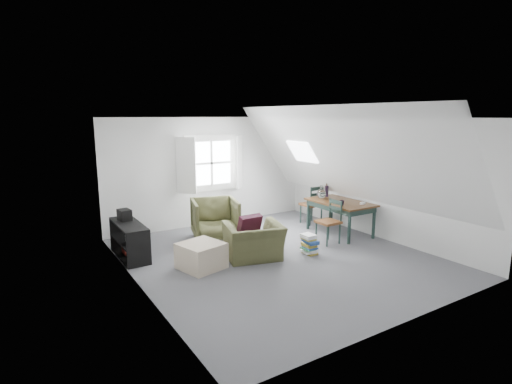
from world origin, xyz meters
TOP-DOWN VIEW (x-y plane):
  - floor at (0.00, 0.00)m, footprint 5.50×5.50m
  - ceiling at (0.00, 0.00)m, footprint 5.50×5.50m
  - wall_back at (0.00, 2.75)m, footprint 5.00×0.00m
  - wall_front at (0.00, -2.75)m, footprint 5.00×0.00m
  - wall_left at (-2.50, 0.00)m, footprint 0.00×5.50m
  - wall_right at (2.50, 0.00)m, footprint 0.00×5.50m
  - slope_left at (-1.55, 0.00)m, footprint 3.19×5.50m
  - slope_right at (1.55, 0.00)m, footprint 3.19×5.50m
  - dormer_window at (0.00, 2.68)m, footprint 1.71×0.35m
  - skylight at (1.55, 1.30)m, footprint 0.35×0.75m
  - armchair_near at (-0.41, 0.19)m, footprint 1.18×1.09m
  - armchair_far at (-0.47, 1.61)m, footprint 1.13×1.15m
  - throw_pillow at (-0.41, 0.34)m, footprint 0.45×0.27m
  - ottoman at (-1.40, 0.26)m, footprint 0.80×0.80m
  - dining_table at (1.99, 0.51)m, footprint 0.86×1.43m
  - demijohn at (1.84, 0.96)m, footprint 0.20×0.20m
  - vase_twigs at (2.09, 1.06)m, footprint 0.08×0.09m
  - cup at (1.74, 0.21)m, footprint 0.12×0.12m
  - paper_box at (2.19, 0.06)m, footprint 0.14×0.12m
  - dining_chair_far at (2.00, 1.44)m, footprint 0.43×0.43m
  - dining_chair_near at (1.36, 0.15)m, footprint 0.41×0.41m
  - media_shelf at (-2.27, 1.42)m, footprint 0.41×1.23m
  - electronics_box at (-2.27, 1.71)m, footprint 0.23×0.30m
  - magazine_stack at (0.59, -0.16)m, footprint 0.28×0.33m

SIDE VIEW (x-z plane):
  - floor at x=0.00m, z-range 0.00..0.00m
  - armchair_near at x=-0.41m, z-range -0.32..0.32m
  - armchair_far at x=-0.47m, z-range -0.42..0.42m
  - magazine_stack at x=0.59m, z-range 0.00..0.37m
  - ottoman at x=-1.40m, z-range 0.00..0.44m
  - media_shelf at x=-2.27m, z-range -0.03..0.60m
  - dining_chair_near at x=1.36m, z-range 0.02..0.89m
  - dining_chair_far at x=2.00m, z-range 0.02..0.94m
  - throw_pillow at x=-0.41m, z-range 0.33..0.79m
  - dining_table at x=1.99m, z-range 0.26..0.98m
  - cup at x=1.74m, z-range 0.67..0.77m
  - electronics_box at x=-2.27m, z-range 0.62..0.84m
  - paper_box at x=2.19m, z-range 0.72..0.76m
  - demijohn at x=1.84m, z-range 0.69..0.98m
  - vase_twigs at x=2.09m, z-range 0.54..1.16m
  - wall_back at x=0.00m, z-range -1.25..3.75m
  - wall_front at x=0.00m, z-range -1.25..3.75m
  - wall_left at x=-2.50m, z-range -1.50..4.00m
  - wall_right at x=2.50m, z-range -1.50..4.00m
  - dormer_window at x=0.00m, z-range 0.80..2.10m
  - skylight at x=1.55m, z-range 1.51..1.98m
  - slope_left at x=-1.55m, z-range -0.47..4.02m
  - slope_right at x=1.55m, z-range -0.47..4.02m
  - ceiling at x=0.00m, z-range 2.50..2.50m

